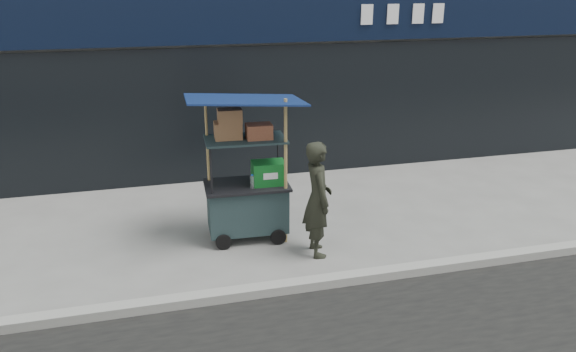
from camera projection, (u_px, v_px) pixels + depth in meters
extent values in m
plane|color=slate|center=(307.00, 280.00, 6.93)|extent=(80.00, 80.00, 0.00)
cube|color=gray|center=(312.00, 284.00, 6.73)|extent=(80.00, 0.18, 0.12)
cube|color=black|center=(244.00, 16.00, 9.48)|extent=(15.68, 0.06, 0.90)
cube|color=black|center=(246.00, 114.00, 10.09)|extent=(15.68, 0.04, 2.40)
cube|color=#19292A|center=(247.00, 207.00, 7.93)|extent=(1.12, 0.69, 0.64)
cylinder|color=black|center=(224.00, 242.00, 7.67)|extent=(0.22, 0.06, 0.22)
cylinder|color=black|center=(278.00, 237.00, 7.81)|extent=(0.22, 0.06, 0.22)
cube|color=black|center=(247.00, 185.00, 7.82)|extent=(1.20, 0.76, 0.04)
cylinder|color=black|center=(211.00, 172.00, 7.36)|extent=(0.03, 0.03, 0.68)
cylinder|color=black|center=(286.00, 167.00, 7.56)|extent=(0.03, 0.03, 0.68)
cylinder|color=black|center=(208.00, 160.00, 7.87)|extent=(0.03, 0.03, 0.68)
cylinder|color=black|center=(278.00, 155.00, 8.06)|extent=(0.03, 0.03, 0.68)
cube|color=#19292A|center=(245.00, 139.00, 7.60)|extent=(1.12, 0.69, 0.03)
cylinder|color=#9D8046|center=(286.00, 173.00, 7.59)|extent=(0.05, 0.05, 2.05)
cylinder|color=#9D8046|center=(208.00, 169.00, 7.91)|extent=(0.04, 0.04, 1.96)
cube|color=#0D1B49|center=(244.00, 100.00, 7.42)|extent=(1.59, 1.16, 0.18)
cube|color=#0E5822|center=(269.00, 173.00, 7.78)|extent=(0.47, 0.34, 0.32)
cylinder|color=silver|center=(252.00, 182.00, 7.63)|extent=(0.06, 0.06, 0.18)
cylinder|color=blue|center=(252.00, 175.00, 7.59)|extent=(0.03, 0.03, 0.02)
cube|color=brown|center=(228.00, 130.00, 7.55)|extent=(0.38, 0.29, 0.23)
cube|color=#9A6A43|center=(259.00, 131.00, 7.55)|extent=(0.36, 0.27, 0.20)
cube|color=brown|center=(230.00, 116.00, 7.47)|extent=(0.33, 0.25, 0.18)
imported|color=black|center=(318.00, 199.00, 7.36)|extent=(0.40, 0.59, 1.57)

